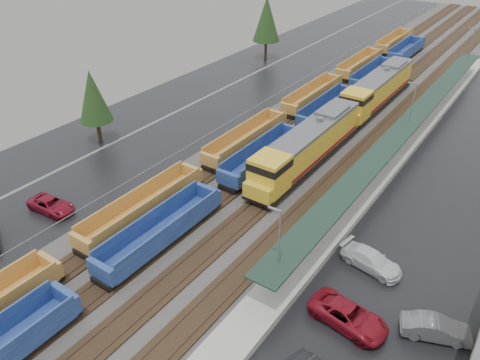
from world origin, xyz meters
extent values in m
cube|color=#302D2B|center=(0.00, 60.00, 0.04)|extent=(20.00, 160.00, 0.08)
cube|color=black|center=(-6.00, 60.00, 0.15)|extent=(2.60, 160.00, 0.15)
cube|color=#473326|center=(-6.72, 60.00, 0.27)|extent=(0.08, 160.00, 0.07)
cube|color=#473326|center=(-5.28, 60.00, 0.27)|extent=(0.08, 160.00, 0.07)
cube|color=black|center=(-2.00, 60.00, 0.15)|extent=(2.60, 160.00, 0.15)
cube|color=#473326|center=(-2.72, 60.00, 0.27)|extent=(0.08, 160.00, 0.07)
cube|color=#473326|center=(-1.28, 60.00, 0.27)|extent=(0.08, 160.00, 0.07)
cube|color=black|center=(2.00, 60.00, 0.15)|extent=(2.60, 160.00, 0.15)
cube|color=#473326|center=(1.28, 60.00, 0.27)|extent=(0.08, 160.00, 0.07)
cube|color=#473326|center=(2.72, 60.00, 0.27)|extent=(0.08, 160.00, 0.07)
cube|color=black|center=(6.00, 60.00, 0.15)|extent=(2.60, 160.00, 0.15)
cube|color=#473326|center=(5.28, 60.00, 0.27)|extent=(0.08, 160.00, 0.07)
cube|color=#473326|center=(6.72, 60.00, 0.27)|extent=(0.08, 160.00, 0.07)
cube|color=black|center=(-15.00, 60.00, 0.01)|extent=(10.00, 160.00, 0.02)
cube|color=black|center=(-25.00, 60.00, 0.01)|extent=(9.00, 160.00, 0.02)
cube|color=#9E9B93|center=(9.50, 50.00, 0.35)|extent=(3.00, 80.00, 0.70)
cylinder|color=gray|center=(9.50, 25.00, 1.90)|extent=(0.16, 0.16, 2.40)
cylinder|color=gray|center=(9.50, 40.00, 1.90)|extent=(0.16, 0.16, 2.40)
cylinder|color=gray|center=(9.50, 55.00, 1.90)|extent=(0.16, 0.16, 2.40)
cylinder|color=gray|center=(9.50, 70.00, 1.90)|extent=(0.16, 0.16, 2.40)
cylinder|color=gray|center=(9.50, 85.00, 1.90)|extent=(0.16, 0.16, 2.40)
cube|color=#192E23|center=(9.50, 50.00, 3.20)|extent=(2.60, 65.00, 0.15)
cylinder|color=gray|center=(9.50, 20.00, 4.00)|extent=(0.12, 0.12, 8.00)
cube|color=gray|center=(9.00, 20.00, 7.90)|extent=(1.00, 0.15, 0.12)
cylinder|color=gray|center=(9.50, 50.00, 4.00)|extent=(0.12, 0.12, 8.00)
cube|color=gray|center=(9.00, 50.00, 7.90)|extent=(1.00, 0.15, 0.12)
cylinder|color=gray|center=(9.50, 80.00, 4.00)|extent=(0.12, 0.12, 8.00)
cube|color=gray|center=(9.00, 80.00, 7.90)|extent=(1.00, 0.15, 0.12)
cylinder|color=gray|center=(-9.50, 12.00, 1.00)|extent=(0.08, 0.08, 2.00)
cylinder|color=gray|center=(-9.50, 20.00, 1.00)|extent=(0.08, 0.08, 2.00)
cylinder|color=gray|center=(-9.50, 28.00, 1.00)|extent=(0.08, 0.08, 2.00)
cylinder|color=gray|center=(-9.50, 36.00, 1.00)|extent=(0.08, 0.08, 2.00)
cylinder|color=gray|center=(-9.50, 44.00, 1.00)|extent=(0.08, 0.08, 2.00)
cylinder|color=gray|center=(-9.50, 52.00, 1.00)|extent=(0.08, 0.08, 2.00)
cylinder|color=gray|center=(-9.50, 60.00, 1.00)|extent=(0.08, 0.08, 2.00)
cylinder|color=gray|center=(-9.50, 68.00, 1.00)|extent=(0.08, 0.08, 2.00)
cylinder|color=gray|center=(-9.50, 76.00, 1.00)|extent=(0.08, 0.08, 2.00)
cylinder|color=gray|center=(-9.50, 84.00, 1.00)|extent=(0.08, 0.08, 2.00)
cylinder|color=gray|center=(-9.50, 92.00, 1.00)|extent=(0.08, 0.08, 2.00)
cylinder|color=gray|center=(-9.50, 100.00, 1.00)|extent=(0.08, 0.08, 2.00)
cylinder|color=gray|center=(-9.50, 108.00, 1.00)|extent=(0.08, 0.08, 2.00)
cylinder|color=gray|center=(-9.50, 116.00, 1.00)|extent=(0.08, 0.08, 2.00)
cylinder|color=gray|center=(-9.50, 124.00, 1.00)|extent=(0.08, 0.08, 2.00)
cylinder|color=gray|center=(-9.50, 132.00, 1.00)|extent=(0.08, 0.08, 2.00)
cube|color=gray|center=(-9.50, 60.00, 2.00)|extent=(0.05, 160.00, 0.05)
cylinder|color=#332316|center=(-22.00, 30.00, 1.35)|extent=(0.50, 0.50, 2.70)
cone|color=black|center=(-22.00, 30.00, 5.85)|extent=(3.96, 3.96, 6.30)
cylinder|color=#332316|center=(-23.00, 70.00, 1.65)|extent=(0.50, 0.50, 3.30)
cone|color=black|center=(-23.00, 70.00, 7.15)|extent=(4.84, 4.84, 7.70)
cube|color=black|center=(2.00, 39.33, 0.89)|extent=(3.22, 21.47, 0.43)
cube|color=#B8851B|center=(2.00, 40.40, 2.71)|extent=(3.01, 17.17, 3.22)
cube|color=#B8851B|center=(2.00, 30.95, 2.93)|extent=(3.22, 3.43, 3.65)
cube|color=black|center=(2.00, 30.95, 4.00)|extent=(3.27, 3.49, 0.75)
cube|color=#B8851B|center=(2.00, 29.02, 1.86)|extent=(3.01, 1.07, 1.50)
cube|color=#59595B|center=(2.00, 40.40, 4.43)|extent=(3.06, 17.17, 0.38)
cube|color=maroon|center=(0.48, 40.40, 1.43)|extent=(0.04, 17.17, 0.38)
cube|color=maroon|center=(3.52, 40.40, 1.43)|extent=(0.04, 17.17, 0.38)
cube|color=black|center=(2.00, 39.33, 0.46)|extent=(2.36, 6.44, 0.64)
cube|color=black|center=(2.00, 31.81, 0.57)|extent=(2.58, 4.29, 0.54)
cube|color=black|center=(2.00, 46.84, 0.57)|extent=(2.58, 4.29, 0.54)
cylinder|color=#59595B|center=(2.00, 41.47, 4.75)|extent=(0.75, 0.75, 0.54)
cube|color=#59595B|center=(2.00, 44.69, 4.70)|extent=(2.58, 4.29, 0.54)
cube|color=black|center=(2.00, 60.33, 0.89)|extent=(3.22, 21.47, 0.43)
cube|color=#B8851B|center=(2.00, 61.40, 2.71)|extent=(3.01, 17.17, 3.22)
cube|color=#B8851B|center=(2.00, 51.95, 2.93)|extent=(3.22, 3.43, 3.65)
cube|color=black|center=(2.00, 51.95, 4.00)|extent=(3.27, 3.49, 0.75)
cube|color=#B8851B|center=(2.00, 50.02, 1.86)|extent=(3.01, 1.07, 1.50)
cube|color=#59595B|center=(2.00, 61.40, 4.43)|extent=(3.06, 17.17, 0.38)
cube|color=maroon|center=(0.48, 61.40, 1.43)|extent=(0.04, 17.17, 0.38)
cube|color=maroon|center=(3.52, 61.40, 1.43)|extent=(0.04, 17.17, 0.38)
cube|color=black|center=(2.00, 60.33, 0.46)|extent=(2.36, 6.44, 0.64)
cube|color=black|center=(2.00, 52.81, 0.57)|extent=(2.58, 4.29, 0.54)
cube|color=black|center=(2.00, 67.84, 0.57)|extent=(2.58, 4.29, 0.54)
cylinder|color=#59595B|center=(2.00, 62.47, 4.75)|extent=(0.75, 0.75, 0.54)
cube|color=#59595B|center=(2.00, 65.69, 4.70)|extent=(2.58, 4.29, 0.54)
cube|color=#AC762F|center=(-6.00, 11.43, 1.52)|extent=(2.53, 0.49, 1.36)
cube|color=black|center=(-6.00, 10.75, 0.54)|extent=(1.95, 2.14, 0.49)
cube|color=#AC762F|center=(-6.00, 21.54, 0.84)|extent=(2.53, 13.79, 0.24)
cube|color=#AC762F|center=(-7.22, 21.54, 1.71)|extent=(0.15, 13.79, 1.75)
cube|color=#AC762F|center=(-4.78, 21.54, 1.71)|extent=(0.15, 13.79, 1.75)
cube|color=#AC762F|center=(-6.00, 14.45, 1.52)|extent=(2.53, 0.49, 1.36)
cube|color=#AC762F|center=(-6.00, 28.64, 1.52)|extent=(2.53, 0.49, 1.36)
cube|color=black|center=(-6.00, 15.13, 0.54)|extent=(1.95, 2.14, 0.49)
cube|color=black|center=(-6.00, 27.95, 0.54)|extent=(1.95, 2.14, 0.49)
cube|color=#AC762F|center=(-6.00, 38.75, 0.84)|extent=(2.53, 13.79, 0.24)
cube|color=#AC762F|center=(-7.22, 38.75, 1.71)|extent=(0.15, 13.79, 1.75)
cube|color=#AC762F|center=(-4.78, 38.75, 1.71)|extent=(0.15, 13.79, 1.75)
cube|color=#AC762F|center=(-6.00, 31.66, 1.52)|extent=(2.53, 0.49, 1.36)
cube|color=#AC762F|center=(-6.00, 45.84, 1.52)|extent=(2.53, 0.49, 1.36)
cube|color=black|center=(-6.00, 32.34, 0.54)|extent=(1.95, 2.14, 0.49)
cube|color=black|center=(-6.00, 45.16, 0.54)|extent=(1.95, 2.14, 0.49)
cube|color=#AC762F|center=(-6.00, 55.96, 0.84)|extent=(2.53, 13.79, 0.24)
cube|color=#AC762F|center=(-7.22, 55.96, 1.71)|extent=(0.15, 13.79, 1.75)
cube|color=#AC762F|center=(-4.78, 55.96, 1.71)|extent=(0.15, 13.79, 1.75)
cube|color=#AC762F|center=(-6.00, 48.86, 1.52)|extent=(2.53, 0.49, 1.36)
cube|color=#AC762F|center=(-6.00, 63.05, 1.52)|extent=(2.53, 0.49, 1.36)
cube|color=black|center=(-6.00, 49.55, 0.54)|extent=(1.95, 2.14, 0.49)
cube|color=black|center=(-6.00, 62.37, 0.54)|extent=(1.95, 2.14, 0.49)
cube|color=#AC762F|center=(-6.00, 73.16, 0.84)|extent=(2.53, 13.79, 0.24)
cube|color=#AC762F|center=(-7.22, 73.16, 1.71)|extent=(0.15, 13.79, 1.75)
cube|color=#AC762F|center=(-4.78, 73.16, 1.71)|extent=(0.15, 13.79, 1.75)
cube|color=#AC762F|center=(-6.00, 66.07, 1.52)|extent=(2.53, 0.49, 1.36)
cube|color=#AC762F|center=(-6.00, 80.25, 1.52)|extent=(2.53, 0.49, 1.36)
cube|color=black|center=(-6.00, 66.75, 0.54)|extent=(1.95, 2.14, 0.49)
cube|color=black|center=(-6.00, 79.57, 0.54)|extent=(1.95, 2.14, 0.49)
cube|color=#AC762F|center=(-6.00, 90.37, 0.84)|extent=(2.53, 13.79, 0.24)
cube|color=#AC762F|center=(-7.22, 90.37, 1.71)|extent=(0.15, 13.79, 1.75)
cube|color=#AC762F|center=(-4.78, 90.37, 1.71)|extent=(0.15, 13.79, 1.75)
cube|color=#AC762F|center=(-6.00, 83.28, 1.52)|extent=(2.53, 0.49, 1.36)
cube|color=#AC762F|center=(-6.00, 97.46, 1.52)|extent=(2.53, 0.49, 1.36)
cube|color=black|center=(-6.00, 83.96, 0.54)|extent=(1.95, 2.14, 0.49)
cube|color=black|center=(-6.00, 96.78, 0.54)|extent=(1.95, 2.14, 0.49)
cube|color=navy|center=(-2.00, 9.85, 1.61)|extent=(2.72, 0.52, 1.46)
cube|color=black|center=(-2.00, 9.12, 0.56)|extent=(2.09, 2.30, 0.52)
cube|color=navy|center=(-2.00, 19.71, 0.88)|extent=(2.72, 12.81, 0.26)
cube|color=navy|center=(-3.31, 19.71, 1.82)|extent=(0.16, 12.81, 1.88)
cube|color=navy|center=(-0.69, 19.71, 1.82)|extent=(0.16, 12.81, 1.88)
cube|color=navy|center=(-2.00, 13.10, 1.61)|extent=(2.72, 0.52, 1.46)
cube|color=navy|center=(-2.00, 26.33, 1.61)|extent=(2.72, 0.52, 1.46)
cube|color=black|center=(-2.00, 13.83, 0.56)|extent=(2.09, 2.30, 0.52)
cube|color=black|center=(-2.00, 25.60, 0.56)|extent=(2.09, 2.30, 0.52)
cube|color=navy|center=(-2.00, 36.19, 0.88)|extent=(2.72, 12.81, 0.26)
cube|color=navy|center=(-3.31, 36.19, 1.82)|extent=(0.16, 12.81, 1.88)
cube|color=navy|center=(-0.69, 36.19, 1.82)|extent=(0.16, 12.81, 1.88)
cube|color=navy|center=(-2.00, 29.57, 1.61)|extent=(2.72, 0.52, 1.46)
cube|color=navy|center=(-2.00, 42.80, 1.61)|extent=(2.72, 0.52, 1.46)
cube|color=black|center=(-2.00, 30.30, 0.56)|extent=(2.09, 2.30, 0.52)
cube|color=black|center=(-2.00, 42.07, 0.56)|extent=(2.09, 2.30, 0.52)
cube|color=navy|center=(-2.00, 52.66, 0.88)|extent=(2.72, 12.81, 0.26)
cube|color=navy|center=(-3.31, 52.66, 1.82)|extent=(0.16, 12.81, 1.88)
cube|color=navy|center=(-0.69, 52.66, 1.82)|extent=(0.16, 12.81, 1.88)
cube|color=navy|center=(-2.00, 46.05, 1.61)|extent=(2.72, 0.52, 1.46)
cube|color=navy|center=(-2.00, 59.28, 1.61)|extent=(2.72, 0.52, 1.46)
cube|color=black|center=(-2.00, 46.78, 0.56)|extent=(2.09, 2.30, 0.52)
cube|color=black|center=(-2.00, 58.55, 0.56)|extent=(2.09, 2.30, 0.52)
cube|color=navy|center=(-2.00, 69.14, 0.88)|extent=(2.72, 12.81, 0.26)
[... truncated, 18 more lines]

